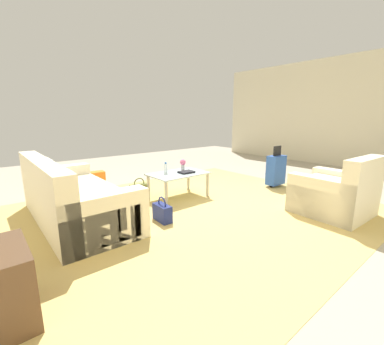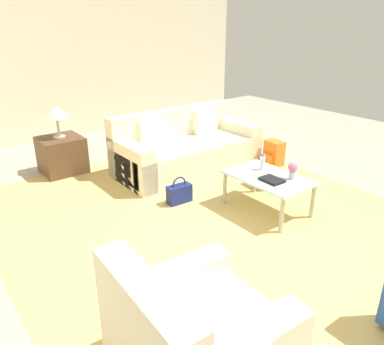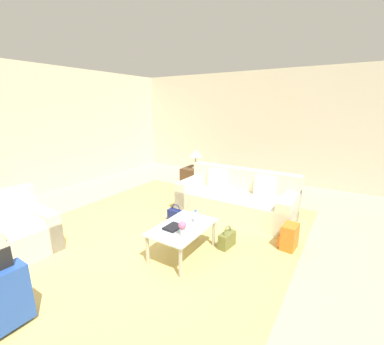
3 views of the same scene
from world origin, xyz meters
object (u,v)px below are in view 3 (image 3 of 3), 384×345
at_px(couch, 237,200).
at_px(coffee_table, 183,230).
at_px(coffee_table_book, 173,227).
at_px(table_lamp, 196,154).
at_px(handbag_olive, 227,239).
at_px(suitcase_blue, 5,297).
at_px(flower_vase, 182,227).
at_px(armchair, 13,233).
at_px(water_bottle, 196,217).
at_px(side_table, 196,178).
at_px(backpack_orange, 289,237).
at_px(handbag_navy, 176,216).

xyz_separation_m(couch, coffee_table, (-1.80, 0.10, 0.09)).
xyz_separation_m(coffee_table_book, table_lamp, (2.92, 1.42, 0.46)).
distance_m(couch, coffee_table, 1.81).
bearing_deg(coffee_table_book, handbag_olive, -38.60).
distance_m(table_lamp, suitcase_blue, 4.90).
relative_size(coffee_table_book, flower_vase, 1.26).
bearing_deg(suitcase_blue, flower_vase, -25.53).
relative_size(couch, coffee_table, 2.24).
distance_m(armchair, table_lamp, 4.20).
bearing_deg(water_bottle, couch, 0.00).
height_order(side_table, suitcase_blue, suitcase_blue).
distance_m(flower_vase, table_lamp, 3.46).
bearing_deg(water_bottle, armchair, 123.35).
bearing_deg(suitcase_blue, coffee_table, -19.29).
bearing_deg(water_bottle, table_lamp, 31.61).
bearing_deg(coffee_table, armchair, 120.81).
xyz_separation_m(table_lamp, backpack_orange, (-1.80, -2.79, -0.74)).
distance_m(suitcase_blue, handbag_olive, 2.80).
xyz_separation_m(couch, suitcase_blue, (-3.80, 0.80, 0.06)).
distance_m(side_table, backpack_orange, 3.32).
bearing_deg(backpack_orange, side_table, 57.18).
distance_m(couch, coffee_table_book, 1.94).
distance_m(coffee_table, suitcase_blue, 2.12).
distance_m(armchair, water_bottle, 2.73).
bearing_deg(backpack_orange, coffee_table, 127.81).
distance_m(armchair, flower_vase, 2.58).
xyz_separation_m(coffee_table, water_bottle, (0.20, -0.10, 0.15)).
bearing_deg(coffee_table_book, flower_vase, -111.71).
relative_size(side_table, table_lamp, 1.25).
distance_m(couch, water_bottle, 1.62).
bearing_deg(couch, coffee_table_book, 174.65).
relative_size(coffee_table_book, handbag_olive, 0.72).
relative_size(couch, suitcase_blue, 2.66).
xyz_separation_m(table_lamp, handbag_olive, (-2.27, -1.97, -0.80)).
bearing_deg(water_bottle, suitcase_blue, 160.02).
bearing_deg(side_table, handbag_navy, -158.44).
relative_size(armchair, water_bottle, 4.89).
xyz_separation_m(couch, flower_vase, (-2.02, -0.05, 0.27)).
xyz_separation_m(couch, side_table, (1.00, 1.60, -0.03)).
distance_m(handbag_navy, backpack_orange, 2.02).
xyz_separation_m(water_bottle, table_lamp, (2.60, 1.60, 0.39)).
bearing_deg(flower_vase, couch, 1.42).
height_order(armchair, flower_vase, armchair).
xyz_separation_m(flower_vase, handbag_navy, (1.05, 0.87, -0.45)).
distance_m(coffee_table, water_bottle, 0.27).
height_order(water_bottle, handbag_olive, water_bottle).
bearing_deg(table_lamp, coffee_table, -151.82).
bearing_deg(armchair, suitcase_blue, -115.51).
relative_size(table_lamp, handbag_navy, 1.37).
bearing_deg(handbag_olive, suitcase_blue, 155.13).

